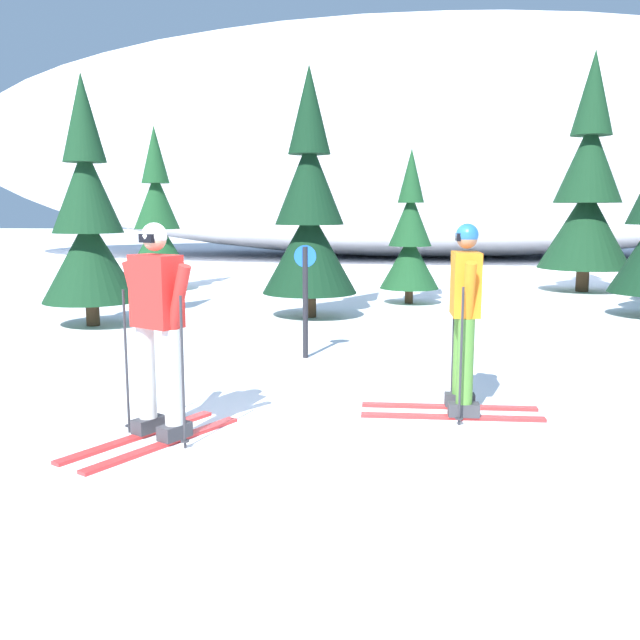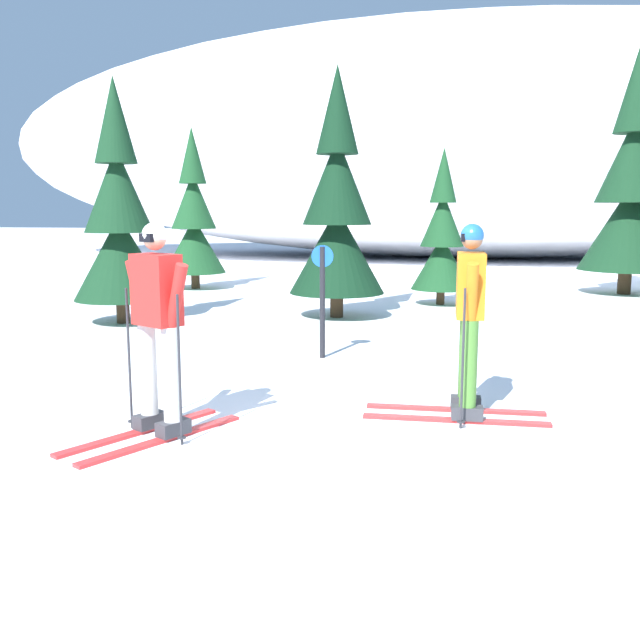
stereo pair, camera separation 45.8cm
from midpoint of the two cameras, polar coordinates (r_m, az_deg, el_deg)
ground_plane at (r=6.21m, az=-1.43°, el=-8.73°), size 120.00×120.00×0.00m
skier_orange_jacket at (r=6.45m, az=14.13°, el=0.22°), size 1.68×0.80×1.78m
skier_red_jacket at (r=5.87m, az=-11.11°, el=-0.46°), size 1.17×1.61×1.80m
pine_tree_far_left at (r=16.89m, az=-9.58°, el=7.96°), size 1.47×1.47×3.82m
pine_tree_left at (r=11.95m, az=-15.17°, el=7.78°), size 1.56×1.56×4.03m
pine_tree_center_left at (r=12.19m, az=2.50°, el=8.69°), size 1.67×1.67×4.33m
pine_tree_center at (r=14.08m, az=10.94°, el=6.49°), size 1.20×1.20×3.10m
pine_tree_center_right at (r=17.10m, az=24.92°, el=9.50°), size 2.09×2.09×5.41m
snow_ridge_background at (r=28.57m, az=13.15°, el=14.12°), size 37.93×15.29×9.01m
trail_marker_post at (r=8.84m, az=1.68°, el=2.11°), size 0.28×0.07×1.45m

